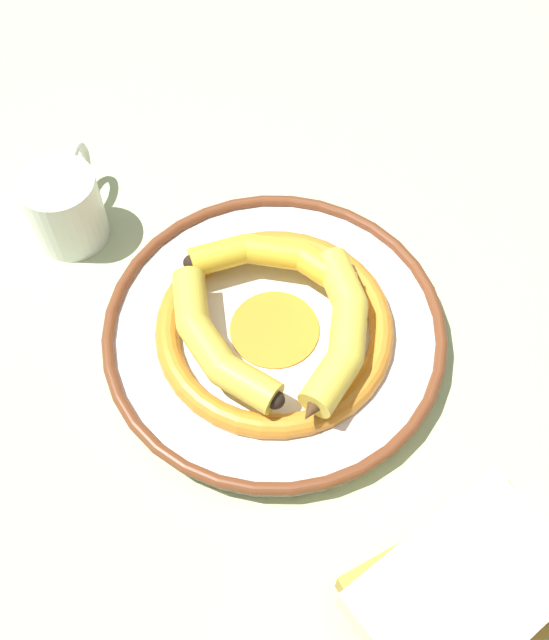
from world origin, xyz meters
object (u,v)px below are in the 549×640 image
at_px(decorative_bowl, 274,331).
at_px(banana_b, 340,333).
at_px(book_stack, 465,591).
at_px(banana_c, 276,259).
at_px(banana_a, 213,340).
at_px(coffee_mug, 66,206).

bearing_deg(decorative_bowl, banana_b, -93.29).
bearing_deg(book_stack, banana_c, 85.45).
xyz_separation_m(banana_a, banana_b, (0.05, -0.12, 0.00)).
bearing_deg(coffee_mug, book_stack, -129.17).
height_order(banana_b, book_stack, banana_b).
bearing_deg(book_stack, banana_a, 103.40).
height_order(decorative_bowl, coffee_mug, coffee_mug).
bearing_deg(banana_b, book_stack, -150.73).
height_order(banana_a, banana_b, banana_b).
bearing_deg(book_stack, banana_b, 81.58).
bearing_deg(book_stack, decorative_bowl, 91.06).
distance_m(banana_a, book_stack, 0.33).
distance_m(decorative_bowl, coffee_mug, 0.28).
bearing_deg(banana_a, banana_c, 115.34).
distance_m(banana_a, banana_c, 0.12).
height_order(decorative_bowl, banana_b, banana_b).
relative_size(decorative_bowl, banana_b, 1.81).
xyz_separation_m(banana_a, coffee_mug, (0.12, 0.22, -0.01)).
xyz_separation_m(banana_b, banana_c, (0.07, 0.09, -0.00)).
distance_m(banana_a, coffee_mug, 0.25).
bearing_deg(banana_b, banana_a, 100.80).
distance_m(banana_a, banana_b, 0.13).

